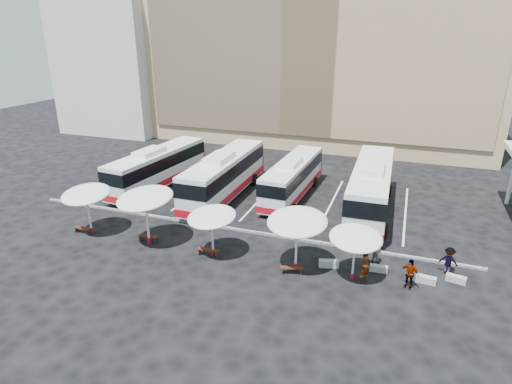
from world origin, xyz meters
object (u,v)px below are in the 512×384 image
(bus_3, at_px, (371,187))
(sunshade_4, at_px, (356,238))
(conc_bench_3, at_px, (456,279))
(bus_2, at_px, (293,177))
(sunshade_2, at_px, (212,217))
(sunshade_1, at_px, (145,198))
(passenger_1, at_px, (376,252))
(conc_bench_2, at_px, (426,280))
(passenger_0, at_px, (365,268))
(wood_bench_2, at_px, (208,251))
(passenger_2, at_px, (409,274))
(sunshade_0, at_px, (86,194))
(conc_bench_1, at_px, (378,269))
(wood_bench_3, at_px, (292,269))
(conc_bench_0, at_px, (329,264))
(bus_0, at_px, (158,167))
(wood_bench_0, at_px, (83,229))
(passenger_3, at_px, (449,261))
(sunshade_3, at_px, (297,222))
(wood_bench_1, at_px, (149,237))
(bus_1, at_px, (225,174))

(bus_3, height_order, sunshade_4, bus_3)
(sunshade_4, relative_size, conc_bench_3, 3.45)
(bus_2, distance_m, sunshade_2, 12.18)
(bus_2, xyz_separation_m, sunshade_2, (-2.10, -11.96, 0.95))
(sunshade_1, distance_m, passenger_1, 15.34)
(conc_bench_2, bearing_deg, passenger_0, -161.83)
(wood_bench_2, bearing_deg, passenger_2, 2.44)
(sunshade_0, bearing_deg, conc_bench_1, 4.47)
(bus_2, relative_size, conc_bench_3, 10.30)
(sunshade_4, relative_size, wood_bench_3, 2.65)
(wood_bench_2, relative_size, conc_bench_1, 1.45)
(conc_bench_0, xyz_separation_m, passenger_2, (4.68, -0.72, 0.69))
(bus_0, distance_m, conc_bench_1, 22.41)
(sunshade_1, height_order, conc_bench_3, sunshade_1)
(sunshade_0, relative_size, passenger_0, 1.90)
(conc_bench_0, bearing_deg, conc_bench_3, 6.34)
(wood_bench_0, relative_size, passenger_3, 0.79)
(sunshade_3, bearing_deg, conc_bench_1, 16.58)
(sunshade_3, relative_size, wood_bench_2, 2.53)
(bus_0, height_order, sunshade_0, bus_0)
(sunshade_1, distance_m, sunshade_2, 4.91)
(sunshade_0, height_order, sunshade_3, sunshade_3)
(wood_bench_1, xyz_separation_m, conc_bench_2, (18.14, 0.96, -0.12))
(passenger_0, bearing_deg, wood_bench_1, 131.27)
(conc_bench_1, relative_size, conc_bench_2, 0.95)
(conc_bench_3, bearing_deg, passenger_2, -149.81)
(sunshade_2, bearing_deg, conc_bench_3, 7.54)
(sunshade_0, distance_m, conc_bench_3, 24.68)
(sunshade_3, bearing_deg, conc_bench_0, 26.77)
(bus_3, relative_size, conc_bench_0, 11.07)
(sunshade_4, relative_size, wood_bench_0, 2.76)
(bus_0, height_order, conc_bench_3, bus_0)
(sunshade_4, bearing_deg, sunshade_1, -179.27)
(wood_bench_0, bearing_deg, passenger_2, 1.54)
(bus_2, bearing_deg, passenger_2, -46.89)
(bus_0, bearing_deg, passenger_2, -17.96)
(bus_0, relative_size, bus_3, 0.92)
(sunshade_1, height_order, wood_bench_2, sunshade_1)
(wood_bench_1, height_order, wood_bench_3, wood_bench_1)
(bus_1, xyz_separation_m, bus_2, (5.54, 2.07, -0.27))
(bus_1, height_order, sunshade_1, bus_1)
(sunshade_2, relative_size, conc_bench_2, 3.45)
(sunshade_1, bearing_deg, sunshade_4, 0.73)
(passenger_2, bearing_deg, conc_bench_1, 166.47)
(bus_1, distance_m, sunshade_0, 11.71)
(sunshade_2, bearing_deg, sunshade_4, 1.52)
(passenger_1, height_order, passenger_3, passenger_3)
(bus_1, relative_size, passenger_2, 7.06)
(wood_bench_3, bearing_deg, conc_bench_3, 14.07)
(conc_bench_0, bearing_deg, wood_bench_2, -170.74)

